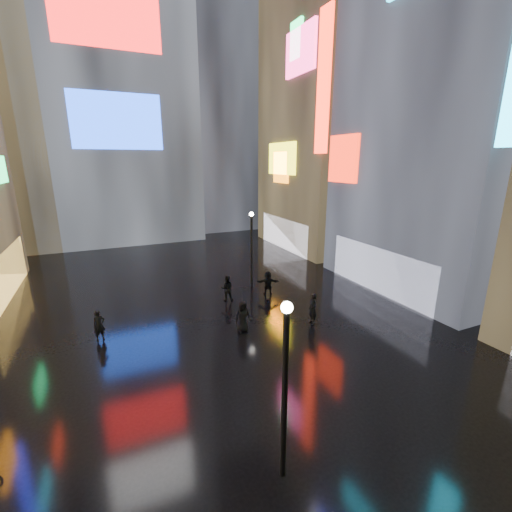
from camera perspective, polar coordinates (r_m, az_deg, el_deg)
ground at (r=21.63m, az=-8.76°, el=-7.60°), size 140.00×140.00×0.00m
building_right_mid at (r=27.38m, az=31.05°, el=27.39°), size 10.28×13.70×30.00m
building_right_far at (r=36.46m, az=12.55°, el=23.95°), size 10.28×12.00×28.00m
tower_main at (r=45.08m, az=-23.99°, el=30.55°), size 16.00×14.20×42.00m
tower_flank_right at (r=48.17m, az=-7.49°, el=25.67°), size 12.00×12.00×34.00m
lamp_near at (r=9.37m, az=4.84°, el=-20.37°), size 0.30×0.30×5.20m
lamp_far at (r=23.15m, az=-0.73°, el=1.83°), size 0.30×0.30×5.20m
pedestrian_4 at (r=17.64m, az=-2.22°, el=-10.05°), size 0.82×0.56×1.63m
pedestrian_5 at (r=22.26m, az=1.99°, el=-4.55°), size 1.54×0.93×1.58m
pedestrian_6 at (r=18.48m, az=-24.68°, el=-10.49°), size 0.65×0.55×1.53m
pedestrian_7 at (r=21.40m, az=-4.85°, el=-5.40°), size 0.94×0.83×1.61m
umbrella_2 at (r=17.15m, az=-2.26°, el=-6.38°), size 1.23×1.23×0.81m
pedestrian_8 at (r=18.63m, az=9.44°, el=-8.70°), size 0.48×0.67×1.70m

